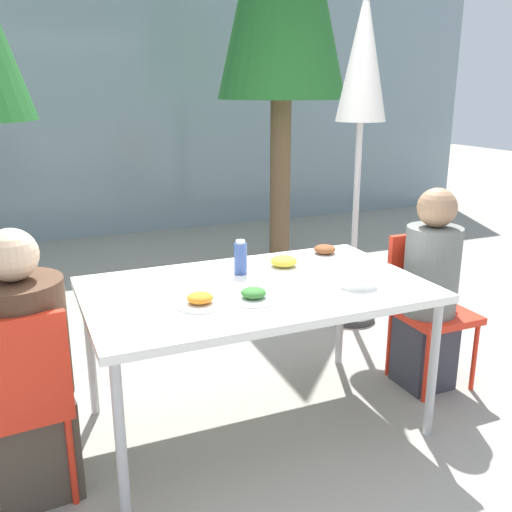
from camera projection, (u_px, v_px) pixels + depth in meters
ground_plane at (256, 423)px, 2.97m from camera, size 24.00×24.00×0.00m
building_facade at (102, 105)px, 6.48m from camera, size 10.00×0.20×3.00m
dining_table at (256, 295)px, 2.77m from camera, size 1.63×0.98×0.76m
chair_left at (16, 395)px, 2.26m from camera, size 0.43×0.43×0.87m
person_left at (26, 376)px, 2.34m from camera, size 0.37×0.37×1.16m
chair_right at (426, 297)px, 3.32m from camera, size 0.40×0.40×0.87m
person_right at (429, 294)px, 3.22m from camera, size 0.30×0.30×1.17m
closed_umbrella at (362, 76)px, 3.82m from camera, size 0.36×0.36×2.33m
plate_0 at (284, 264)px, 3.01m from camera, size 0.26×0.26×0.07m
plate_1 at (200, 301)px, 2.49m from camera, size 0.21×0.21×0.06m
plate_2 at (254, 296)px, 2.56m from camera, size 0.21×0.21×0.06m
plate_3 at (325, 252)px, 3.25m from camera, size 0.23×0.23×0.06m
bottle at (240, 258)px, 2.91m from camera, size 0.07×0.07×0.18m
drinking_cup at (360, 264)px, 2.93m from camera, size 0.07×0.07×0.10m
salad_bowl at (358, 280)px, 2.74m from camera, size 0.18×0.18×0.06m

